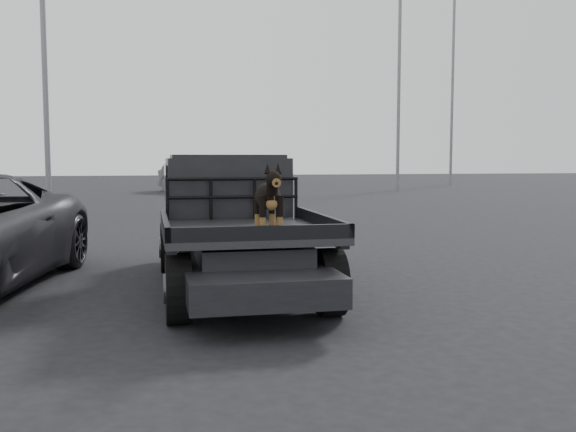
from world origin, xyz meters
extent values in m
plane|color=black|center=(0.00, 0.00, 0.00)|extent=(120.00, 120.00, 0.00)
imported|color=#434448|center=(0.81, 26.46, 0.77)|extent=(3.00, 4.92, 1.53)
imported|color=#4F4E53|center=(5.14, 33.15, 0.81)|extent=(4.60, 6.03, 1.63)
cylinder|color=slate|center=(12.08, 25.82, 5.83)|extent=(0.18, 0.18, 11.65)
cylinder|color=slate|center=(18.22, 31.93, 6.57)|extent=(0.18, 0.18, 13.14)
camera|label=1|loc=(-1.08, -7.01, 1.75)|focal=40.00mm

